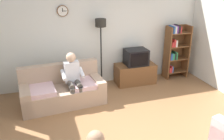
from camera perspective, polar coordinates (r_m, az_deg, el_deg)
name	(u,v)px	position (r m, az deg, el deg)	size (l,w,h in m)	color
ground_plane	(139,134)	(4.75, 6.53, -15.12)	(12.00, 12.00, 0.00)	#8C603D
back_wall_assembly	(102,35)	(6.50, -2.45, 8.39)	(6.20, 0.17, 2.70)	silver
couch	(63,91)	(5.73, -11.83, -4.93)	(1.97, 1.03, 0.90)	tan
tv_stand	(135,73)	(6.72, 5.58, -0.84)	(1.10, 0.56, 0.56)	brown
tv	(136,57)	(6.52, 5.82, 3.15)	(0.60, 0.49, 0.44)	black
bookshelf	(175,50)	(7.16, 14.99, 4.71)	(0.68, 0.36, 1.59)	brown
floor_lamp	(101,34)	(6.15, -2.72, 8.59)	(0.28, 0.28, 1.85)	black
person_on_couch	(73,76)	(5.50, -9.43, -1.52)	(0.54, 0.56, 1.24)	silver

